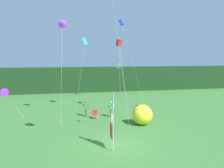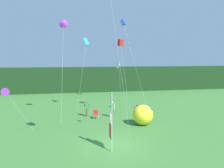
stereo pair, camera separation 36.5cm
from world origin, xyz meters
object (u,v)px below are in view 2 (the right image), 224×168
at_px(banner_flag, 111,122).
at_px(folding_chair, 96,114).
at_px(kite_white_delta_2, 119,65).
at_px(kite_blue_box_0, 123,23).
at_px(person_mid_field, 112,109).
at_px(kite_purple_delta_3, 63,24).
at_px(kite_purple_delta_5, 6,92).
at_px(kite_cyan_diamond_6, 86,45).
at_px(person_near_banner, 87,108).
at_px(inflatable_balloon, 143,115).
at_px(kite_red_box_4, 121,43).

xyz_separation_m(banner_flag, folding_chair, (-0.15, 7.94, -1.41)).
height_order(folding_chair, kite_white_delta_2, kite_white_delta_2).
relative_size(kite_blue_box_0, kite_white_delta_2, 1.86).
bearing_deg(person_mid_field, kite_purple_delta_3, 174.34).
xyz_separation_m(kite_purple_delta_3, kite_purple_delta_5, (-4.47, -4.36, -5.92)).
distance_m(banner_flag, kite_cyan_diamond_6, 12.92).
bearing_deg(kite_purple_delta_5, folding_chair, 25.98).
relative_size(person_near_banner, person_mid_field, 1.01).
distance_m(inflatable_balloon, kite_cyan_diamond_6, 10.40).
relative_size(banner_flag, kite_purple_delta_5, 1.04).
bearing_deg(inflatable_balloon, person_mid_field, 126.45).
bearing_deg(banner_flag, inflatable_balloon, 52.56).
xyz_separation_m(kite_white_delta_2, kite_cyan_diamond_6, (-1.97, 8.72, 1.90)).
bearing_deg(folding_chair, kite_blue_box_0, 58.06).
bearing_deg(kite_purple_delta_5, inflatable_balloon, 3.80).
relative_size(person_near_banner, kite_white_delta_2, 0.28).
height_order(kite_purple_delta_5, kite_cyan_diamond_6, kite_cyan_diamond_6).
xyz_separation_m(folding_chair, kite_purple_delta_5, (-7.48, -3.64, 3.00)).
distance_m(person_mid_field, kite_purple_delta_5, 10.33).
relative_size(person_mid_field, kite_purple_delta_5, 0.43).
bearing_deg(person_mid_field, kite_purple_delta_5, -157.08).
relative_size(banner_flag, person_near_banner, 2.39).
bearing_deg(kite_white_delta_2, kite_blue_box_0, 75.41).
xyz_separation_m(banner_flag, kite_cyan_diamond_6, (-0.84, 11.62, 5.58)).
relative_size(person_near_banner, kite_cyan_diamond_6, 0.20).
bearing_deg(banner_flag, folding_chair, 91.11).
bearing_deg(person_mid_field, kite_red_box_4, 56.05).
bearing_deg(banner_flag, kite_white_delta_2, 68.53).
xyz_separation_m(inflatable_balloon, kite_purple_delta_3, (-7.04, 3.59, 8.48)).
bearing_deg(kite_purple_delta_5, kite_red_box_4, 28.97).
distance_m(folding_chair, kite_white_delta_2, 7.28).
bearing_deg(kite_white_delta_2, kite_red_box_4, 76.55).
bearing_deg(kite_cyan_diamond_6, kite_purple_delta_3, -128.18).
bearing_deg(inflatable_balloon, kite_purple_delta_3, 152.96).
distance_m(kite_purple_delta_3, kite_purple_delta_5, 8.60).
distance_m(person_near_banner, kite_cyan_diamond_6, 7.14).
bearing_deg(kite_red_box_4, kite_blue_box_0, 73.80).
relative_size(inflatable_balloon, kite_purple_delta_3, 0.19).
bearing_deg(banner_flag, kite_red_box_4, 74.18).
bearing_deg(folding_chair, kite_red_box_4, 35.68).
height_order(inflatable_balloon, kite_blue_box_0, kite_blue_box_0).
height_order(kite_white_delta_2, kite_cyan_diamond_6, kite_cyan_diamond_6).
xyz_separation_m(banner_flag, kite_purple_delta_5, (-7.63, 4.30, 1.59)).
height_order(person_mid_field, kite_red_box_4, kite_red_box_4).
bearing_deg(inflatable_balloon, kite_white_delta_2, -141.61).
relative_size(banner_flag, folding_chair, 4.51).
relative_size(kite_purple_delta_3, kite_purple_delta_5, 2.57).
xyz_separation_m(inflatable_balloon, kite_purple_delta_5, (-11.51, -0.76, 2.56)).
height_order(person_near_banner, kite_blue_box_0, kite_blue_box_0).
bearing_deg(folding_chair, banner_flag, -88.89).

